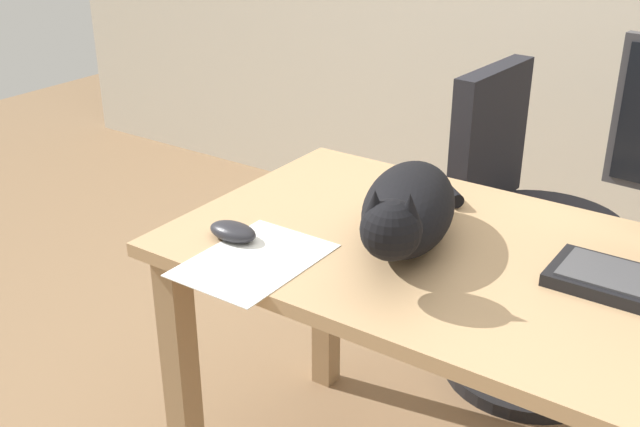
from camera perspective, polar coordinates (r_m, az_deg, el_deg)
desk at (r=1.58m, az=12.91°, el=-7.10°), size 1.33×0.70×0.71m
office_chair at (r=2.28m, az=14.75°, el=-2.89°), size 0.48×0.48×0.91m
cat at (r=1.53m, az=6.50°, el=0.31°), size 0.29×0.59×0.20m
computer_mouse at (r=1.58m, az=-6.47°, el=-1.33°), size 0.11×0.06×0.04m
paper_sheet at (r=1.50m, az=-4.89°, el=-3.45°), size 0.21×0.30×0.00m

